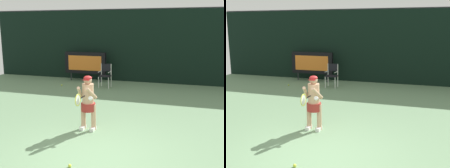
{
  "view_description": "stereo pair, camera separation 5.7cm",
  "coord_description": "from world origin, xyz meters",
  "views": [
    {
      "loc": [
        1.96,
        -5.07,
        2.76
      ],
      "look_at": [
        -0.46,
        2.74,
        1.05
      ],
      "focal_mm": 43.83,
      "sensor_mm": 36.0,
      "label": 1
    },
    {
      "loc": [
        2.01,
        -5.05,
        2.76
      ],
      "look_at": [
        -0.46,
        2.74,
        1.05
      ],
      "focal_mm": 43.83,
      "sensor_mm": 36.0,
      "label": 2
    }
  ],
  "objects": [
    {
      "name": "tennis_racket",
      "position": [
        -0.8,
        0.98,
        0.98
      ],
      "size": [
        0.03,
        0.6,
        0.31
      ],
      "rotation": [
        0.0,
        0.0,
        0.03
      ],
      "color": "black"
    },
    {
      "name": "ground",
      "position": [
        0.0,
        -0.19,
        -0.01
      ],
      "size": [
        18.0,
        22.0,
        0.03
      ],
      "color": "#688A64"
    },
    {
      "name": "tennis_ball_loose",
      "position": [
        -4.11,
        6.42,
        0.03
      ],
      "size": [
        0.07,
        0.07,
        0.07
      ],
      "color": "#CCDB3D",
      "rests_on": "ground"
    },
    {
      "name": "scoreboard",
      "position": [
        -3.47,
        7.87,
        0.95
      ],
      "size": [
        2.2,
        0.21,
        1.5
      ],
      "color": "black",
      "rests_on": "ground"
    },
    {
      "name": "backdrop_screen",
      "position": [
        0.0,
        8.5,
        1.81
      ],
      "size": [
        18.0,
        0.12,
        3.66
      ],
      "color": "black",
      "rests_on": "ground"
    },
    {
      "name": "tennis_ball_spare",
      "position": [
        -0.34,
        -0.52,
        0.03
      ],
      "size": [
        0.07,
        0.07,
        0.07
      ],
      "color": "#CCDB3D",
      "rests_on": "ground"
    },
    {
      "name": "water_bottle",
      "position": [
        -2.59,
        6.38,
        0.12
      ],
      "size": [
        0.07,
        0.07,
        0.27
      ],
      "color": "#D06618",
      "rests_on": "ground"
    },
    {
      "name": "umpire_chair",
      "position": [
        -2.03,
        6.78,
        0.62
      ],
      "size": [
        0.52,
        0.44,
        1.08
      ],
      "color": "white",
      "rests_on": "ground"
    },
    {
      "name": "tennis_player",
      "position": [
        -0.76,
        1.53,
        0.82
      ],
      "size": [
        0.52,
        0.59,
        1.5
      ],
      "color": "white",
      "rests_on": "ground"
    }
  ]
}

